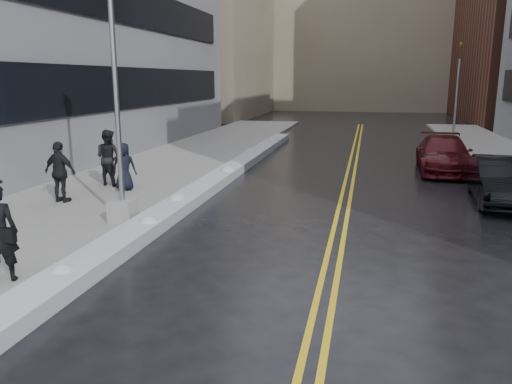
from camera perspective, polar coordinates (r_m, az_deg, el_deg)
The scene contains 14 objects.
ground at distance 11.24m, azimuth -4.36°, elevation -7.86°, with size 160.00×160.00×0.00m, color black.
sidewalk_west at distance 22.26m, azimuth -11.09°, elevation 2.55°, with size 5.50×50.00×0.15m, color gray.
lane_line_left at distance 20.45m, azimuth 10.22°, elevation 1.48°, with size 0.12×50.00×0.01m, color gold.
lane_line_right at distance 20.44m, azimuth 11.06°, elevation 1.44°, with size 0.12×50.00×0.01m, color gold.
snow_ridge at distance 19.26m, azimuth -4.45°, elevation 1.45°, with size 0.90×30.00×0.34m, color #BABCC3.
building_west_far at distance 57.38m, azimuth -6.70°, elevation 17.82°, with size 14.00×22.00×18.00m, color gray.
building_far at distance 70.41m, azimuth 12.26°, elevation 18.33°, with size 36.00×16.00×22.00m, color gray.
lamppost at distance 13.72m, azimuth -15.44°, elevation 6.40°, with size 0.65×0.65×7.62m.
traffic_signal at distance 34.47m, azimuth 22.01°, elevation 11.02°, with size 0.16×0.20×6.00m.
pedestrian_b at distance 18.91m, azimuth -16.49°, elevation 3.80°, with size 0.98×0.77×2.03m, color black.
pedestrian_c at distance 17.90m, azimuth -14.84°, elevation 2.82°, with size 0.81×0.53×1.66m, color black.
pedestrian_d at distance 16.75m, azimuth -21.47°, elevation 2.13°, with size 1.12×0.47×1.92m, color black.
car_black at distance 17.88m, azimuth 26.18°, elevation 1.14°, with size 1.57×4.51×1.49m, color black.
car_maroon at distance 23.08m, azimuth 20.67°, elevation 4.05°, with size 2.13×5.25×1.52m, color #410A10.
Camera 1 is at (3.11, -10.05, 3.97)m, focal length 35.00 mm.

